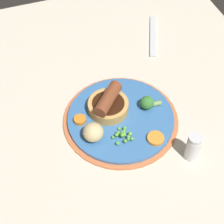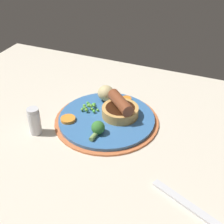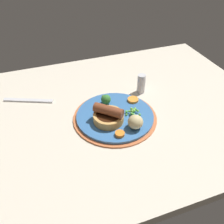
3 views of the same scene
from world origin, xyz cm
name	(u,v)px [view 3 (image 3 of 3)]	position (x,y,z in cm)	size (l,w,h in cm)	color
dining_table	(113,113)	(0.00, 0.00, 1.50)	(110.00, 80.00, 3.00)	beige
dinner_plate	(115,117)	(0.75, 4.37, 3.57)	(27.71, 27.71, 1.40)	#CC6B3D
sausage_pudding	(108,116)	(3.76, 6.49, 6.49)	(9.74, 9.74, 5.71)	tan
pea_pile	(133,111)	(-5.01, 5.86, 5.37)	(4.80, 4.73, 1.88)	#5DA73E
broccoli_floret_near	(106,99)	(1.49, -2.79, 5.99)	(3.37, 5.40, 3.37)	#387A33
potato_chunk_0	(135,122)	(-2.95, 12.30, 6.61)	(4.75, 4.68, 4.41)	#CCB77F
carrot_slice_1	(120,134)	(2.75, 13.89, 4.90)	(2.90, 2.90, 1.01)	orange
carrot_slice_2	(133,100)	(-7.97, -0.84, 4.80)	(3.87, 3.87, 0.81)	orange
fork	(28,100)	(27.01, -15.27, 3.30)	(18.00, 1.60, 0.60)	silver
salt_shaker	(141,84)	(-13.90, -6.92, 6.60)	(3.10, 3.10, 7.28)	silver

